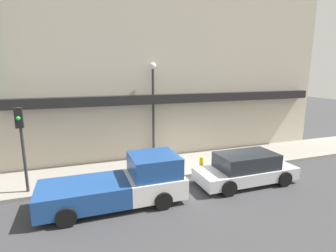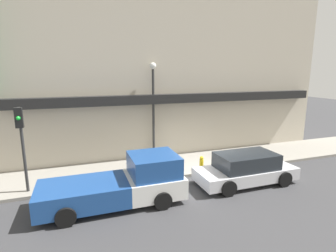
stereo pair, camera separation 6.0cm
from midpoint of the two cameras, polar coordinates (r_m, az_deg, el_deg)
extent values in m
plane|color=#38383A|center=(13.35, 7.05, -10.62)|extent=(80.00, 80.00, 0.00)
cube|color=gray|center=(14.70, 4.21, -8.12)|extent=(36.00, 3.25, 0.15)
cube|color=#BCB29E|center=(16.75, 0.10, 14.71)|extent=(19.80, 3.00, 11.85)
cube|color=black|center=(15.12, 2.39, 6.05)|extent=(18.22, 0.60, 0.50)
cube|color=white|center=(10.87, -3.18, -12.41)|extent=(2.18, 2.00, 0.79)
cube|color=#1E478C|center=(10.56, -3.23, -8.40)|extent=(1.85, 1.84, 0.83)
cube|color=#1E478C|center=(10.51, -18.03, -13.87)|extent=(3.27, 2.00, 0.79)
cylinder|color=black|center=(11.87, -4.29, -11.71)|extent=(0.69, 0.22, 0.69)
cylinder|color=black|center=(10.14, -1.20, -15.97)|extent=(0.69, 0.22, 0.69)
cylinder|color=black|center=(11.55, -21.16, -13.20)|extent=(0.69, 0.22, 0.69)
cylinder|color=black|center=(9.77, -21.43, -18.02)|extent=(0.69, 0.22, 0.69)
cube|color=silver|center=(12.75, 16.38, -9.83)|extent=(4.64, 1.78, 0.54)
cube|color=#23282D|center=(12.55, 16.54, -7.23)|extent=(2.69, 1.60, 0.69)
cylinder|color=black|center=(14.29, 18.99, -8.20)|extent=(0.69, 0.22, 0.69)
cylinder|color=black|center=(13.05, 23.90, -10.51)|extent=(0.69, 0.22, 0.69)
cylinder|color=black|center=(12.78, 8.65, -10.06)|extent=(0.69, 0.22, 0.69)
cylinder|color=black|center=(11.37, 12.97, -13.09)|extent=(0.69, 0.22, 0.69)
cylinder|color=yellow|center=(13.60, 7.17, -8.30)|extent=(0.20, 0.20, 0.54)
sphere|color=yellow|center=(13.49, 7.20, -6.91)|extent=(0.19, 0.19, 0.19)
cylinder|color=#2D2D2D|center=(14.66, -3.33, 2.33)|extent=(0.14, 0.14, 5.04)
sphere|color=silver|center=(14.47, -3.46, 12.94)|extent=(0.36, 0.36, 0.36)
cylinder|color=#2D2D2D|center=(12.17, -29.07, -4.71)|extent=(0.12, 0.12, 3.55)
cube|color=black|center=(11.74, -29.86, 1.54)|extent=(0.28, 0.20, 0.80)
sphere|color=green|center=(11.62, -29.96, 1.45)|extent=(0.16, 0.16, 0.16)
camera|label=1|loc=(0.03, -90.13, -0.03)|focal=28.00mm
camera|label=2|loc=(0.03, 89.87, 0.03)|focal=28.00mm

